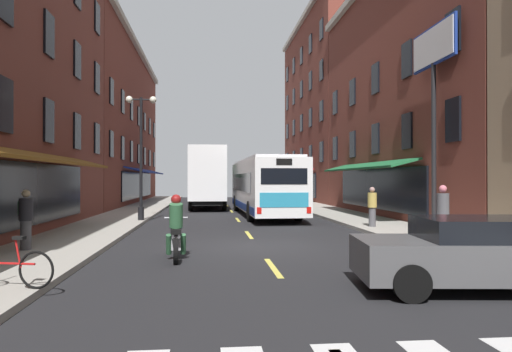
% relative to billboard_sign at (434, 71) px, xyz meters
% --- Properties ---
extents(ground_plane, '(34.80, 80.00, 0.10)m').
position_rel_billboard_sign_xyz_m(ground_plane, '(-7.05, -2.85, -6.21)').
color(ground_plane, black).
extents(lane_centre_dashes, '(0.14, 73.90, 0.01)m').
position_rel_billboard_sign_xyz_m(lane_centre_dashes, '(-7.05, -3.10, -6.16)').
color(lane_centre_dashes, '#DBCC4C').
rests_on(lane_centre_dashes, ground).
extents(sidewalk_left, '(3.00, 80.00, 0.14)m').
position_rel_billboard_sign_xyz_m(sidewalk_left, '(-12.95, -2.85, -6.09)').
color(sidewalk_left, '#A39E93').
rests_on(sidewalk_left, ground).
extents(sidewalk_right, '(3.00, 80.00, 0.14)m').
position_rel_billboard_sign_xyz_m(sidewalk_right, '(-1.15, -2.85, -6.09)').
color(sidewalk_right, '#A39E93').
rests_on(sidewalk_right, ground).
extents(billboard_sign, '(0.40, 3.31, 7.75)m').
position_rel_billboard_sign_xyz_m(billboard_sign, '(0.00, 0.00, 0.00)').
color(billboard_sign, black).
rests_on(billboard_sign, sidewalk_right).
extents(transit_bus, '(2.90, 12.37, 3.17)m').
position_rel_billboard_sign_xyz_m(transit_bus, '(-5.43, 9.26, -4.50)').
color(transit_bus, white).
rests_on(transit_bus, ground).
extents(box_truck, '(2.51, 8.04, 4.17)m').
position_rel_billboard_sign_xyz_m(box_truck, '(-8.58, 15.54, -4.01)').
color(box_truck, black).
rests_on(box_truck, ground).
extents(sedan_near, '(1.97, 4.31, 1.26)m').
position_rel_billboard_sign_xyz_m(sedan_near, '(-8.52, 26.79, -5.51)').
color(sedan_near, navy).
rests_on(sedan_near, ground).
extents(sedan_mid, '(4.52, 2.35, 1.34)m').
position_rel_billboard_sign_xyz_m(sedan_mid, '(-3.59, -8.96, -5.47)').
color(sedan_mid, '#515154').
rests_on(sedan_mid, ground).
extents(motorcycle_rider, '(0.62, 2.07, 1.66)m').
position_rel_billboard_sign_xyz_m(motorcycle_rider, '(-9.36, -4.98, -5.45)').
color(motorcycle_rider, black).
rests_on(motorcycle_rider, ground).
extents(bicycle_near, '(1.67, 0.57, 0.91)m').
position_rel_billboard_sign_xyz_m(bicycle_near, '(-12.02, -8.52, -5.66)').
color(bicycle_near, black).
rests_on(bicycle_near, sidewalk_left).
extents(pedestrian_near, '(0.47, 0.52, 1.62)m').
position_rel_billboard_sign_xyz_m(pedestrian_near, '(-13.46, -3.83, -5.17)').
color(pedestrian_near, '#4C4C51').
rests_on(pedestrian_near, sidewalk_left).
extents(pedestrian_mid, '(0.36, 0.36, 1.59)m').
position_rel_billboard_sign_xyz_m(pedestrian_mid, '(-1.95, 1.31, -5.21)').
color(pedestrian_mid, '#4C4C51').
rests_on(pedestrian_mid, sidewalk_right).
extents(pedestrian_far, '(0.36, 0.36, 1.73)m').
position_rel_billboard_sign_xyz_m(pedestrian_far, '(-1.53, -3.65, -5.13)').
color(pedestrian_far, '#4C4C51').
rests_on(pedestrian_far, sidewalk_right).
extents(street_lamp_twin, '(1.42, 0.32, 5.80)m').
position_rel_billboard_sign_xyz_m(street_lamp_twin, '(-11.67, 5.37, -2.82)').
color(street_lamp_twin, black).
rests_on(street_lamp_twin, sidewalk_left).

